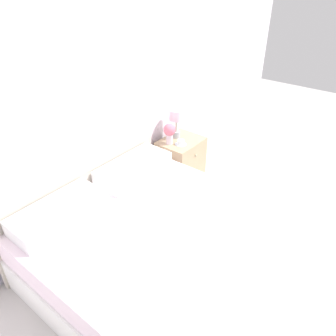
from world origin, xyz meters
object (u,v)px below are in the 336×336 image
(nightstand, at_px, (181,162))
(teacup, at_px, (181,143))
(flower_vase, at_px, (170,132))
(table_lamp, at_px, (176,118))
(bed, at_px, (155,247))

(nightstand, xyz_separation_m, teacup, (-0.09, -0.06, 0.32))
(teacup, bearing_deg, flower_vase, 117.60)
(table_lamp, bearing_deg, flower_vase, -167.07)
(bed, distance_m, nightstand, 1.44)
(nightstand, xyz_separation_m, table_lamp, (0.03, 0.10, 0.55))
(nightstand, xyz_separation_m, flower_vase, (-0.15, 0.05, 0.45))
(flower_vase, bearing_deg, nightstand, -20.18)
(bed, xyz_separation_m, teacup, (1.18, 0.62, 0.32))
(nightstand, bearing_deg, bed, -152.02)
(bed, distance_m, table_lamp, 1.60)
(nightstand, height_order, table_lamp, table_lamp)
(table_lamp, bearing_deg, teacup, -127.15)
(bed, height_order, nightstand, bed)
(bed, relative_size, nightstand, 3.29)
(nightstand, relative_size, flower_vase, 2.40)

